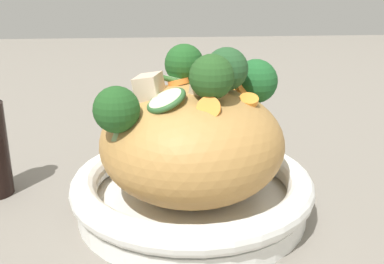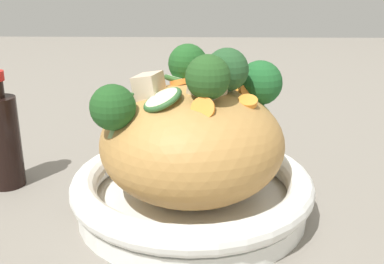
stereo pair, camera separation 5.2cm
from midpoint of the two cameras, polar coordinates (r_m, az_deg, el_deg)
ground_plane at (r=0.56m, az=-2.69°, el=-9.62°), size 3.00×3.00×0.00m
serving_bowl at (r=0.55m, az=-2.74°, el=-7.19°), size 0.28×0.28×0.05m
noodle_heap at (r=0.53m, az=-2.82°, el=-1.37°), size 0.21×0.21×0.13m
broccoli_florets at (r=0.51m, az=-1.18°, el=6.22°), size 0.22×0.16×0.08m
carrot_coins at (r=0.53m, az=0.68°, el=4.61°), size 0.10×0.15×0.04m
zucchini_slices at (r=0.51m, az=-6.29°, el=4.87°), size 0.10×0.13×0.03m
chicken_chunks at (r=0.50m, az=-4.82°, el=5.22°), size 0.10×0.06×0.03m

